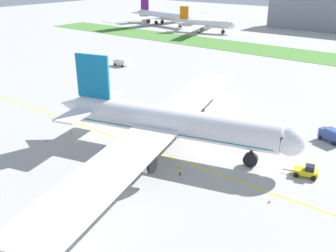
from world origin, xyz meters
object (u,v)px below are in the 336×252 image
(airliner_foreground, at_px, (169,122))
(traffic_cone_port_wing, at_px, (46,140))
(service_truck_baggage_loader, at_px, (332,135))
(traffic_cone_near_nose, at_px, (71,132))
(service_truck_catering_van, at_px, (121,62))
(parked_airliner_far_centre, at_px, (203,24))
(parked_airliner_far_left, at_px, (162,16))
(ground_crew_wingwalker_port, at_px, (180,171))
(pushback_tug, at_px, (306,171))
(traffic_cone_starboard_wing, at_px, (270,201))

(airliner_foreground, xyz_separation_m, traffic_cone_port_wing, (-22.96, -12.48, -5.83))
(service_truck_baggage_loader, bearing_deg, traffic_cone_near_nose, -146.53)
(service_truck_catering_van, height_order, parked_airliner_far_centre, parked_airliner_far_centre)
(traffic_cone_near_nose, height_order, parked_airliner_far_centre, parked_airliner_far_centre)
(service_truck_catering_van, bearing_deg, traffic_cone_port_wing, -59.19)
(parked_airliner_far_left, bearing_deg, parked_airliner_far_centre, -14.83)
(traffic_cone_near_nose, bearing_deg, traffic_cone_port_wing, -97.53)
(traffic_cone_near_nose, distance_m, parked_airliner_far_left, 172.78)
(service_truck_baggage_loader, bearing_deg, ground_crew_wingwalker_port, -118.58)
(ground_crew_wingwalker_port, distance_m, parked_airliner_far_centre, 160.04)
(service_truck_baggage_loader, bearing_deg, pushback_tug, -87.28)
(airliner_foreground, bearing_deg, parked_airliner_far_left, 129.07)
(traffic_cone_port_wing, height_order, parked_airliner_far_left, parked_airliner_far_left)
(traffic_cone_starboard_wing, height_order, parked_airliner_far_left, parked_airliner_far_left)
(pushback_tug, xyz_separation_m, traffic_cone_port_wing, (-48.19, -19.28, -0.73))
(airliner_foreground, distance_m, parked_airliner_far_centre, 150.49)
(airliner_foreground, bearing_deg, service_truck_baggage_loader, 44.88)
(traffic_cone_port_wing, height_order, service_truck_baggage_loader, service_truck_baggage_loader)
(traffic_cone_near_nose, distance_m, parked_airliner_far_centre, 146.70)
(traffic_cone_starboard_wing, height_order, parked_airliner_far_centre, parked_airliner_far_centre)
(airliner_foreground, xyz_separation_m, pushback_tug, (25.22, 6.80, -5.10))
(airliner_foreground, distance_m, traffic_cone_starboard_wing, 24.71)
(airliner_foreground, bearing_deg, parked_airliner_far_centre, 120.26)
(traffic_cone_near_nose, xyz_separation_m, service_truck_catering_van, (-34.99, 51.35, 1.17))
(traffic_cone_starboard_wing, distance_m, parked_airliner_far_left, 199.44)
(parked_airliner_far_centre, bearing_deg, airliner_foreground, -59.74)
(pushback_tug, relative_size, parked_airliner_far_left, 0.07)
(ground_crew_wingwalker_port, bearing_deg, pushback_tug, 37.11)
(traffic_cone_starboard_wing, bearing_deg, service_truck_catering_van, 148.46)
(airliner_foreground, xyz_separation_m, service_truck_catering_van, (-57.16, 44.86, -4.67))
(parked_airliner_far_centre, bearing_deg, ground_crew_wingwalker_port, -58.57)
(parked_airliner_far_left, bearing_deg, pushback_tug, -43.80)
(service_truck_baggage_loader, distance_m, parked_airliner_far_left, 180.16)
(pushback_tug, xyz_separation_m, service_truck_baggage_loader, (-0.83, 17.49, 0.54))
(service_truck_baggage_loader, relative_size, service_truck_catering_van, 0.96)
(ground_crew_wingwalker_port, xyz_separation_m, service_truck_catering_van, (-64.76, 51.40, 0.48))
(traffic_cone_port_wing, distance_m, service_truck_baggage_loader, 59.97)
(parked_airliner_far_centre, bearing_deg, pushback_tug, -50.63)
(ground_crew_wingwalker_port, height_order, traffic_cone_near_nose, ground_crew_wingwalker_port)
(traffic_cone_port_wing, bearing_deg, traffic_cone_near_nose, 82.47)
(traffic_cone_near_nose, xyz_separation_m, service_truck_baggage_loader, (46.56, 30.78, 1.26))
(traffic_cone_port_wing, bearing_deg, traffic_cone_starboard_wing, 9.54)
(pushback_tug, distance_m, traffic_cone_starboard_wing, 11.61)
(ground_crew_wingwalker_port, height_order, parked_airliner_far_left, parked_airliner_far_left)
(ground_crew_wingwalker_port, height_order, service_truck_catering_van, service_truck_catering_van)
(traffic_cone_starboard_wing, height_order, service_truck_catering_van, service_truck_catering_van)
(parked_airliner_far_centre, bearing_deg, service_truck_catering_van, -77.62)
(airliner_foreground, xyz_separation_m, ground_crew_wingwalker_port, (7.60, -6.54, -5.15))
(traffic_cone_starboard_wing, relative_size, parked_airliner_far_left, 0.01)
(pushback_tug, bearing_deg, parked_airliner_far_left, 136.20)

